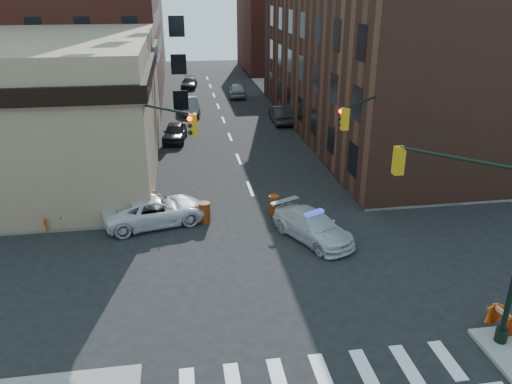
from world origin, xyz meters
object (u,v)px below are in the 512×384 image
object	(u,v)px
parked_car_wfar	(189,105)
barricade_nw_a	(145,198)
parked_car_wnear	(175,132)
barrel_road	(274,205)
police_car	(313,226)
barricade_se_a	(502,320)
barrel_bank	(205,212)
parked_car_enear	(281,114)
pedestrian_a	(110,192)
pickup	(156,210)
pedestrian_b	(52,207)

from	to	relation	value
parked_car_wfar	barricade_nw_a	size ratio (longest dim) A/B	3.54
parked_car_wnear	barrel_road	size ratio (longest dim) A/B	3.94
police_car	barricade_se_a	bearing A→B (deg)	-85.25
barrel_bank	barricade_nw_a	size ratio (longest dim) A/B	0.85
parked_car_enear	barrel_road	bearing A→B (deg)	78.17
parked_car_enear	pedestrian_a	xyz separation A→B (m)	(-13.83, -18.05, 0.25)
pickup	parked_car_enear	xyz separation A→B (m)	(11.17, 20.44, 0.05)
pedestrian_b	barricade_nw_a	bearing A→B (deg)	-8.14
pedestrian_b	barricade_se_a	world-z (taller)	pedestrian_b
parked_car_enear	police_car	bearing A→B (deg)	83.15
parked_car_wfar	barrel_road	distance (m)	25.73
police_car	parked_car_enear	bearing A→B (deg)	56.17
pickup	parked_car_wfar	bearing A→B (deg)	-19.46
pedestrian_a	pedestrian_b	distance (m)	3.35
barricade_nw_a	pedestrian_a	bearing A→B (deg)	-171.22
police_car	parked_car_wnear	bearing A→B (deg)	83.81
pedestrian_b	parked_car_wnear	bearing A→B (deg)	39.08
parked_car_enear	barricade_nw_a	size ratio (longest dim) A/B	3.76
parked_car_wfar	barricade_se_a	size ratio (longest dim) A/B	4.29
barrel_road	barricade_se_a	xyz separation A→B (m)	(6.39, -11.70, 0.00)
parked_car_wfar	pedestrian_b	size ratio (longest dim) A/B	2.34
pickup	barrel_road	size ratio (longest dim) A/B	5.00
parked_car_enear	pedestrian_b	world-z (taller)	pedestrian_b
barricade_se_a	barrel_road	bearing A→B (deg)	20.02
parked_car_wfar	pedestrian_a	distance (m)	23.84
parked_car_enear	barricade_nw_a	bearing A→B (deg)	57.84
police_car	barrel_bank	bearing A→B (deg)	125.42
barrel_road	barricade_nw_a	size ratio (longest dim) A/B	0.84
pedestrian_a	barricade_nw_a	distance (m)	2.02
police_car	pedestrian_a	distance (m)	11.97
pickup	barrel_bank	distance (m)	2.65
pedestrian_a	barricade_nw_a	world-z (taller)	pedestrian_a
parked_car_wfar	pedestrian_a	size ratio (longest dim) A/B	2.54
pickup	barricade_se_a	size ratio (longest dim) A/B	5.09
parked_car_wfar	barricade_se_a	world-z (taller)	parked_car_wfar
pickup	parked_car_enear	bearing A→B (deg)	-42.20
pedestrian_b	barricade_se_a	distance (m)	22.01
barrel_road	pedestrian_b	bearing A→B (deg)	178.49
barrel_road	barrel_bank	bearing A→B (deg)	-174.24
pedestrian_b	barricade_se_a	size ratio (longest dim) A/B	1.83
parked_car_wnear	parked_car_enear	xyz separation A→B (m)	(10.04, 4.64, 0.07)
parked_car_wnear	barrel_road	world-z (taller)	parked_car_wnear
parked_car_wnear	parked_car_enear	world-z (taller)	parked_car_enear
barrel_bank	barrel_road	bearing A→B (deg)	5.76
parked_car_wfar	pedestrian_a	xyz separation A→B (m)	(-5.32, -23.24, 0.30)
parked_car_enear	barricade_nw_a	distance (m)	21.76
parked_car_enear	barrel_road	size ratio (longest dim) A/B	4.47
police_car	barricade_nw_a	world-z (taller)	police_car
pedestrian_b	police_car	bearing A→B (deg)	-42.76
pickup	parked_car_enear	distance (m)	23.29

